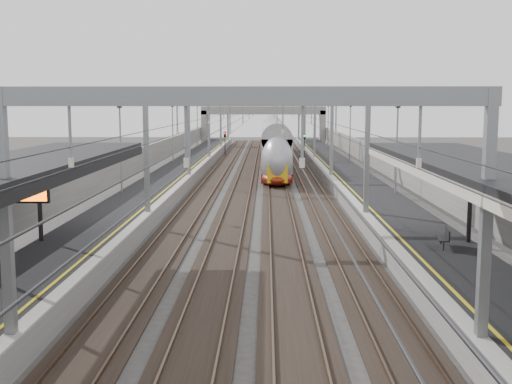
{
  "coord_description": "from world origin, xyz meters",
  "views": [
    {
      "loc": [
        0.58,
        -14.51,
        7.13
      ],
      "look_at": [
        0.0,
        20.59,
        2.36
      ],
      "focal_mm": 45.0,
      "sensor_mm": 36.0,
      "label": 1
    }
  ],
  "objects_px": {
    "signal_green": "(225,139)",
    "train": "(274,146)",
    "overbridge": "(263,116)",
    "bench": "(445,236)"
  },
  "relations": [
    {
      "from": "overbridge",
      "to": "signal_green",
      "type": "relative_size",
      "value": 6.33
    },
    {
      "from": "train",
      "to": "signal_green",
      "type": "distance_m",
      "value": 13.08
    },
    {
      "from": "overbridge",
      "to": "bench",
      "type": "relative_size",
      "value": 12.74
    },
    {
      "from": "signal_green",
      "to": "bench",
      "type": "bearing_deg",
      "value": -77.62
    },
    {
      "from": "signal_green",
      "to": "train",
      "type": "bearing_deg",
      "value": -59.19
    },
    {
      "from": "train",
      "to": "bench",
      "type": "relative_size",
      "value": 29.53
    },
    {
      "from": "overbridge",
      "to": "train",
      "type": "height_order",
      "value": "overbridge"
    },
    {
      "from": "signal_green",
      "to": "overbridge",
      "type": "bearing_deg",
      "value": 78.46
    },
    {
      "from": "bench",
      "to": "signal_green",
      "type": "distance_m",
      "value": 63.12
    },
    {
      "from": "train",
      "to": "signal_green",
      "type": "bearing_deg",
      "value": 120.81
    }
  ]
}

